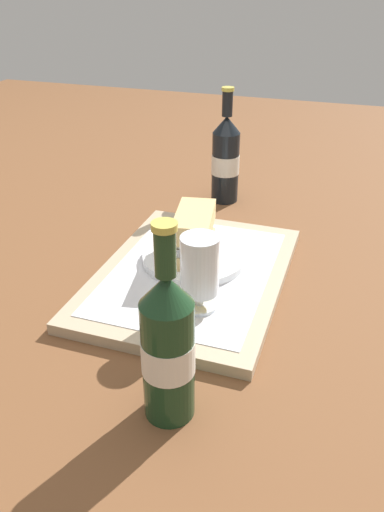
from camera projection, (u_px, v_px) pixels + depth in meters
ground_plane at (192, 280)px, 0.91m from camera, size 3.00×3.00×0.00m
tray at (192, 275)px, 0.91m from camera, size 0.44×0.32×0.02m
placemat at (192, 270)px, 0.90m from camera, size 0.38×0.27×0.00m
plate at (194, 257)px, 0.93m from camera, size 0.19×0.19×0.01m
sandwich at (194, 234)px, 0.90m from camera, size 0.14×0.09×0.08m
beer_glass at (200, 271)px, 0.77m from camera, size 0.06×0.06×0.12m
beer_bottle at (168, 346)px, 0.59m from camera, size 0.07×0.07×0.27m
second_bottle at (226, 159)px, 1.18m from camera, size 0.07×0.07×0.27m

